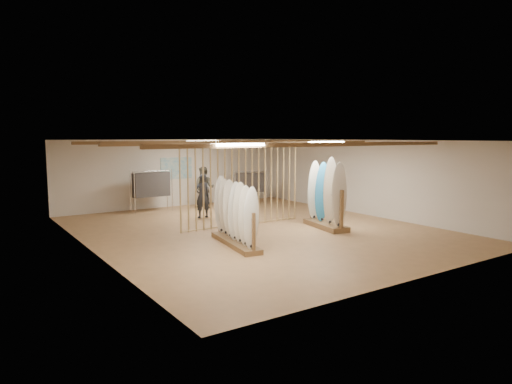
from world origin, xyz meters
TOP-DOWN VIEW (x-y plane):
  - floor at (0.00, 0.00)m, footprint 12.00×12.00m
  - ceiling at (0.00, 0.00)m, footprint 12.00×12.00m
  - wall_back at (0.00, 6.00)m, footprint 12.00×0.00m
  - wall_front at (0.00, -6.00)m, footprint 12.00×0.00m
  - wall_left at (-5.00, 0.00)m, footprint 0.00×12.00m
  - wall_right at (5.00, 0.00)m, footprint 0.00×12.00m
  - ceiling_slats at (0.00, 0.00)m, footprint 9.50×6.12m
  - light_panels at (0.00, 0.00)m, footprint 1.20×0.35m
  - bamboo_partition at (0.00, 0.80)m, footprint 4.45×0.05m
  - poster at (0.00, 5.98)m, footprint 1.40×0.03m
  - rack_left at (-1.61, -1.38)m, footprint 0.91×2.60m
  - rack_right at (2.03, -1.00)m, footprint 0.97×1.98m
  - clothing_rack_a at (-1.44, 5.12)m, footprint 1.53×0.45m
  - clothing_rack_b at (2.87, 4.72)m, footprint 1.30×0.74m
  - shopper_a at (-0.39, 2.88)m, footprint 0.66×0.45m
  - shopper_b at (0.68, 4.78)m, footprint 1.17×1.17m

SIDE VIEW (x-z plane):
  - floor at x=0.00m, z-range 0.00..0.00m
  - rack_left at x=-1.61m, z-range -0.28..1.51m
  - rack_right at x=2.03m, z-range -0.36..1.85m
  - shopper_a at x=-0.39m, z-range 0.00..1.79m
  - clothing_rack_b at x=2.87m, z-range 0.22..1.68m
  - shopper_b at x=0.68m, z-range 0.00..1.93m
  - clothing_rack_a at x=-1.44m, z-range 0.25..1.89m
  - bamboo_partition at x=0.00m, z-range 0.01..2.79m
  - wall_back at x=0.00m, z-range -4.60..7.40m
  - wall_front at x=0.00m, z-range -4.60..7.40m
  - wall_left at x=-5.00m, z-range -4.60..7.40m
  - wall_right at x=5.00m, z-range -4.60..7.40m
  - poster at x=0.00m, z-range 1.15..2.05m
  - ceiling_slats at x=0.00m, z-range 2.67..2.77m
  - light_panels at x=0.00m, z-range 2.71..2.77m
  - ceiling at x=0.00m, z-range 2.80..2.80m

